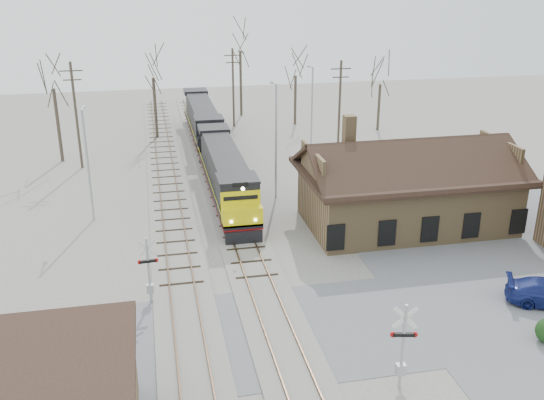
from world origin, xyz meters
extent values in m
plane|color=#A19C91|center=(0.00, 0.00, 0.00)|extent=(140.00, 140.00, 0.00)
cube|color=slate|center=(0.00, 0.00, 0.01)|extent=(60.00, 9.00, 0.03)
cube|color=slate|center=(18.00, 4.00, 0.02)|extent=(22.00, 26.00, 0.03)
cube|color=#A19C91|center=(0.00, 15.00, 0.06)|extent=(3.40, 90.00, 0.12)
cube|color=#473323|center=(-0.72, 15.00, 0.17)|extent=(0.08, 90.00, 0.14)
cube|color=#473323|center=(0.72, 15.00, 0.17)|extent=(0.08, 90.00, 0.14)
cube|color=#A19C91|center=(-4.50, 15.00, 0.06)|extent=(3.40, 90.00, 0.12)
cube|color=#473323|center=(-5.22, 15.00, 0.17)|extent=(0.08, 90.00, 0.14)
cube|color=#473323|center=(-3.78, 15.00, 0.17)|extent=(0.08, 90.00, 0.14)
cube|color=olive|center=(12.00, 12.00, 2.00)|extent=(14.00, 8.00, 4.00)
cube|color=black|center=(12.00, 12.00, 4.10)|extent=(15.20, 9.20, 0.30)
cube|color=black|center=(12.00, 9.70, 5.10)|extent=(15.00, 4.71, 2.66)
cube|color=black|center=(12.00, 14.30, 5.10)|extent=(15.00, 4.71, 2.66)
cube|color=olive|center=(8.00, 13.50, 6.80)|extent=(0.80, 0.80, 2.20)
cube|color=black|center=(0.00, 14.11, 0.50)|extent=(2.26, 3.61, 0.90)
cube|color=black|center=(0.00, 25.86, 0.50)|extent=(2.26, 3.61, 0.90)
cube|color=black|center=(0.00, 19.98, 1.22)|extent=(2.71, 18.07, 0.32)
cube|color=maroon|center=(0.00, 19.98, 1.02)|extent=(2.73, 18.07, 0.11)
cube|color=black|center=(0.00, 21.11, 2.62)|extent=(2.35, 13.10, 2.53)
cube|color=black|center=(0.00, 13.30, 2.62)|extent=(2.71, 2.53, 2.53)
cube|color=yellow|center=(0.00, 11.76, 1.85)|extent=(2.71, 1.63, 1.27)
cube|color=black|center=(0.00, 10.85, 0.50)|extent=(2.53, 0.25, 0.90)
cylinder|color=#FFF2CC|center=(0.00, 10.93, 3.98)|extent=(0.25, 0.10, 0.25)
cube|color=black|center=(0.00, 32.68, 0.50)|extent=(2.26, 3.61, 0.90)
cube|color=black|center=(0.00, 44.43, 0.50)|extent=(2.26, 3.61, 0.90)
cube|color=black|center=(0.00, 38.56, 1.22)|extent=(2.71, 18.07, 0.32)
cube|color=maroon|center=(0.00, 38.56, 1.02)|extent=(2.73, 18.07, 0.11)
cube|color=black|center=(0.00, 39.69, 2.62)|extent=(2.35, 13.10, 2.53)
cube|color=black|center=(0.00, 31.87, 2.62)|extent=(2.71, 2.53, 2.53)
cube|color=black|center=(0.00, 30.33, 1.85)|extent=(2.71, 1.63, 1.27)
cube|color=black|center=(0.00, 29.42, 0.50)|extent=(2.53, 0.25, 0.90)
cylinder|color=#A5A8AD|center=(4.35, -5.29, 2.09)|extent=(0.15, 0.15, 4.18)
cube|color=silver|center=(4.35, -5.29, 3.56)|extent=(1.08, 0.27, 1.09)
cube|color=silver|center=(4.35, -5.29, 3.56)|extent=(1.08, 0.27, 1.09)
cube|color=black|center=(4.35, -5.29, 2.72)|extent=(0.95, 0.34, 0.16)
cylinder|color=#B20C0C|center=(3.89, -5.19, 2.72)|extent=(0.26, 0.13, 0.25)
cylinder|color=#B20C0C|center=(4.81, -5.39, 2.72)|extent=(0.26, 0.13, 0.25)
cube|color=#A5A8AD|center=(4.35, -5.29, 0.94)|extent=(0.42, 0.31, 0.52)
cylinder|color=#A5A8AD|center=(-6.30, 4.39, 1.97)|extent=(0.14, 0.14, 3.94)
cube|color=silver|center=(-6.30, 4.39, 3.34)|extent=(1.03, 0.12, 1.03)
cube|color=silver|center=(-6.30, 4.39, 3.34)|extent=(1.03, 0.12, 1.03)
cube|color=black|center=(-6.30, 4.39, 2.56)|extent=(0.89, 0.22, 0.15)
cylinder|color=#B20C0C|center=(-5.86, 4.43, 2.56)|extent=(0.24, 0.10, 0.24)
cylinder|color=#B20C0C|center=(-6.74, 4.36, 2.56)|extent=(0.24, 0.10, 0.24)
cube|color=#A5A8AD|center=(-6.30, 4.39, 0.89)|extent=(0.39, 0.30, 0.49)
cylinder|color=#A5A8AD|center=(-10.21, 17.40, 4.15)|extent=(0.18, 0.18, 8.29)
cylinder|color=#A5A8AD|center=(-10.21, 18.30, 8.19)|extent=(0.12, 1.80, 0.12)
cube|color=#A5A8AD|center=(-10.21, 19.10, 8.09)|extent=(0.25, 0.50, 0.12)
cylinder|color=#A5A8AD|center=(3.97, 19.13, 4.64)|extent=(0.18, 0.18, 9.28)
cylinder|color=#A5A8AD|center=(3.97, 20.03, 9.18)|extent=(0.12, 1.80, 0.12)
cube|color=#A5A8AD|center=(3.97, 20.83, 9.08)|extent=(0.25, 0.50, 0.12)
cylinder|color=#A5A8AD|center=(10.80, 33.38, 4.13)|extent=(0.18, 0.18, 8.25)
cylinder|color=#A5A8AD|center=(10.80, 34.28, 8.15)|extent=(0.12, 1.80, 0.12)
cube|color=#A5A8AD|center=(10.80, 35.08, 8.05)|extent=(0.25, 0.50, 0.12)
cylinder|color=#382D23|center=(-12.11, 30.67, 4.90)|extent=(0.24, 0.24, 9.80)
cube|color=#382D23|center=(-12.11, 30.67, 9.00)|extent=(2.00, 0.10, 0.10)
cube|color=#382D23|center=(-12.11, 30.67, 8.20)|extent=(1.60, 0.10, 0.10)
cylinder|color=#382D23|center=(4.16, 43.68, 4.53)|extent=(0.24, 0.24, 9.06)
cube|color=#382D23|center=(4.16, 43.68, 8.26)|extent=(2.00, 0.10, 0.10)
cube|color=#382D23|center=(4.16, 43.68, 7.46)|extent=(1.60, 0.10, 0.10)
cylinder|color=#382D23|center=(12.57, 29.78, 4.68)|extent=(0.24, 0.24, 9.35)
cube|color=#382D23|center=(12.57, 29.78, 8.55)|extent=(2.00, 0.10, 0.10)
cube|color=#382D23|center=(12.57, 29.78, 7.75)|extent=(1.60, 0.10, 0.10)
cylinder|color=#382D23|center=(-14.16, 33.30, 3.52)|extent=(0.32, 0.32, 7.04)
cylinder|color=#382D23|center=(-4.91, 40.11, 3.30)|extent=(0.32, 0.32, 6.61)
cylinder|color=#382D23|center=(5.92, 49.23, 4.03)|extent=(0.32, 0.32, 8.05)
cylinder|color=#382D23|center=(11.48, 43.26, 2.89)|extent=(0.32, 0.32, 5.78)
cylinder|color=#382D23|center=(20.17, 38.61, 2.64)|extent=(0.32, 0.32, 5.28)
camera|label=1|loc=(-5.70, -25.86, 17.35)|focal=40.00mm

